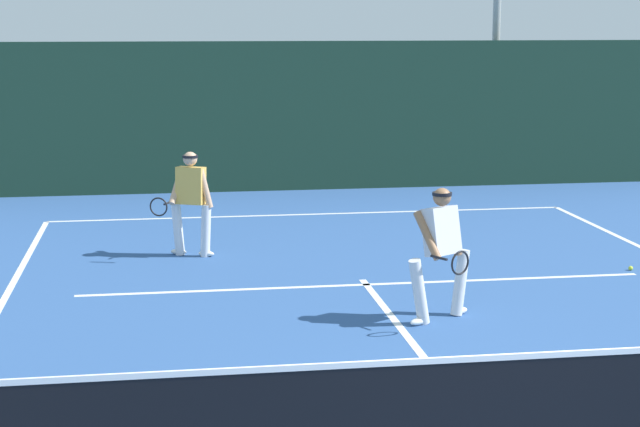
% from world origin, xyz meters
% --- Properties ---
extents(court_line_baseline_far, '(9.84, 0.10, 0.01)m').
position_xyz_m(court_line_baseline_far, '(0.00, 11.53, 0.00)').
color(court_line_baseline_far, white).
rests_on(court_line_baseline_far, ground_plane).
extents(court_line_service, '(8.02, 0.10, 0.01)m').
position_xyz_m(court_line_service, '(0.00, 6.12, 0.00)').
color(court_line_service, white).
rests_on(court_line_service, ground_plane).
extents(court_line_centre, '(0.10, 6.40, 0.01)m').
position_xyz_m(court_line_centre, '(0.00, 3.20, 0.00)').
color(court_line_centre, white).
rests_on(court_line_centre, ground_plane).
extents(tennis_net, '(10.78, 0.09, 1.11)m').
position_xyz_m(tennis_net, '(0.00, 0.00, 0.51)').
color(tennis_net, '#1E4723').
rests_on(tennis_net, ground_plane).
extents(player_near, '(0.95, 1.06, 1.66)m').
position_xyz_m(player_near, '(0.56, 4.28, 0.91)').
color(player_near, silver).
rests_on(player_near, ground_plane).
extents(player_far, '(1.00, 0.83, 1.65)m').
position_xyz_m(player_far, '(-2.36, 8.33, 0.91)').
color(player_far, silver).
rests_on(player_far, ground_plane).
extents(tennis_ball, '(0.07, 0.07, 0.07)m').
position_xyz_m(tennis_ball, '(4.05, 6.35, 0.03)').
color(tennis_ball, '#D1E033').
rests_on(tennis_ball, ground_plane).
extents(back_fence_windscreen, '(17.88, 0.12, 3.22)m').
position_xyz_m(back_fence_windscreen, '(0.00, 14.47, 1.61)').
color(back_fence_windscreen, '#1B3829').
rests_on(back_fence_windscreen, ground_plane).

